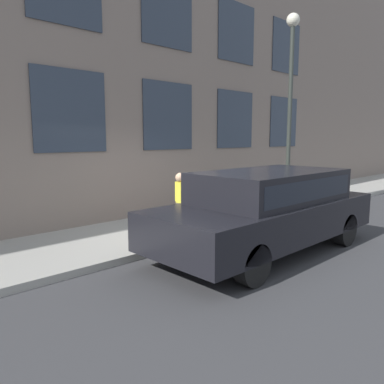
# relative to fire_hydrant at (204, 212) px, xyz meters

# --- Properties ---
(ground_plane) EXTENTS (80.00, 80.00, 0.00)m
(ground_plane) POSITION_rel_fire_hydrant_xyz_m (-0.44, 0.60, -0.52)
(ground_plane) COLOR #38383A
(sidewalk) EXTENTS (2.61, 60.00, 0.13)m
(sidewalk) POSITION_rel_fire_hydrant_xyz_m (0.86, 0.60, -0.46)
(sidewalk) COLOR #9E9B93
(sidewalk) RESTS_ON ground_plane
(building_facade) EXTENTS (0.33, 40.00, 9.22)m
(building_facade) POSITION_rel_fire_hydrant_xyz_m (2.32, 0.60, 4.08)
(building_facade) COLOR gray
(building_facade) RESTS_ON ground_plane
(fire_hydrant) EXTENTS (0.36, 0.47, 0.77)m
(fire_hydrant) POSITION_rel_fire_hydrant_xyz_m (0.00, 0.00, 0.00)
(fire_hydrant) COLOR red
(fire_hydrant) RESTS_ON sidewalk
(person) EXTENTS (0.31, 0.21, 1.29)m
(person) POSITION_rel_fire_hydrant_xyz_m (0.32, 0.42, 0.38)
(person) COLOR #726651
(person) RESTS_ON sidewalk
(parked_truck_charcoal_near) EXTENTS (1.93, 4.96, 1.56)m
(parked_truck_charcoal_near) POSITION_rel_fire_hydrant_xyz_m (-1.71, -0.01, 0.37)
(parked_truck_charcoal_near) COLOR black
(parked_truck_charcoal_near) RESTS_ON ground_plane
(street_lamp) EXTENTS (0.36, 0.36, 5.41)m
(street_lamp) POSITION_rel_fire_hydrant_xyz_m (0.09, -3.54, 2.97)
(street_lamp) COLOR #2D332D
(street_lamp) RESTS_ON sidewalk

